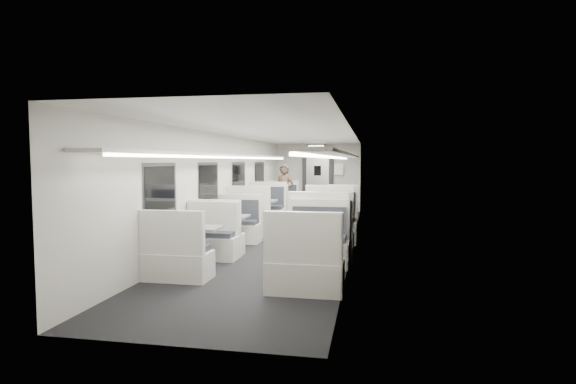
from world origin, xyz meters
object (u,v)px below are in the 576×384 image
at_px(booth_left_b, 258,215).
at_px(vestibule_door, 318,182).
at_px(booth_left_a, 277,206).
at_px(booth_left_d, 196,247).
at_px(exit_sign, 316,147).
at_px(booth_right_a, 341,210).
at_px(booth_right_b, 335,218).
at_px(booth_right_d, 312,253).
at_px(booth_left_c, 228,231).
at_px(passenger, 284,193).
at_px(booth_right_c, 326,229).

xyz_separation_m(booth_left_b, vestibule_door, (1.00, 4.68, 0.64)).
xyz_separation_m(booth_left_a, vestibule_door, (1.00, 2.31, 0.66)).
height_order(booth_left_d, exit_sign, exit_sign).
height_order(booth_left_a, exit_sign, exit_sign).
height_order(booth_right_a, booth_right_b, booth_right_b).
height_order(booth_left_a, booth_right_d, booth_left_a).
bearing_deg(booth_right_d, booth_left_b, 114.15).
distance_m(booth_left_c, vestibule_door, 7.24).
bearing_deg(booth_left_a, passenger, -58.57).
relative_size(booth_right_a, booth_right_d, 0.93).
distance_m(booth_right_a, booth_right_d, 6.45).
relative_size(booth_left_c, exit_sign, 3.16).
height_order(booth_left_d, booth_right_a, booth_left_d).
bearing_deg(booth_left_c, booth_left_a, 90.00).
height_order(booth_right_b, vestibule_door, vestibule_door).
relative_size(booth_right_c, passenger, 1.37).
bearing_deg(booth_left_d, booth_left_b, 90.00).
bearing_deg(exit_sign, booth_right_b, -76.96).
height_order(booth_left_b, booth_right_a, booth_left_b).
bearing_deg(booth_right_a, booth_left_c, -114.18).
xyz_separation_m(booth_left_d, booth_right_b, (2.00, 4.06, 0.01)).
xyz_separation_m(booth_right_c, vestibule_door, (-1.00, 6.95, 0.62)).
distance_m(booth_left_a, booth_left_c, 4.83).
bearing_deg(booth_left_d, booth_right_c, 43.77).
distance_m(booth_left_d, booth_right_b, 4.52).
bearing_deg(booth_left_d, booth_left_c, 90.00).
relative_size(booth_left_c, booth_right_a, 1.00).
height_order(booth_left_c, booth_right_b, booth_right_b).
bearing_deg(booth_right_a, booth_right_c, -90.00).
distance_m(booth_left_d, booth_right_d, 2.02).
bearing_deg(booth_left_a, booth_right_c, -66.67).
relative_size(booth_right_d, vestibule_door, 1.01).
relative_size(booth_left_b, exit_sign, 3.65).
bearing_deg(booth_left_c, booth_right_c, 5.42).
bearing_deg(passenger, booth_right_a, 20.76).
bearing_deg(exit_sign, booth_left_b, -103.43).
relative_size(booth_left_c, booth_right_b, 0.95).
xyz_separation_m(booth_left_a, passenger, (0.33, -0.55, 0.47)).
xyz_separation_m(booth_left_c, exit_sign, (1.00, 6.65, 1.93)).
distance_m(booth_right_a, booth_right_c, 4.26).
bearing_deg(exit_sign, passenger, -105.69).
xyz_separation_m(booth_left_b, exit_sign, (1.00, 4.19, 1.88)).
bearing_deg(booth_right_a, booth_left_b, -135.10).
relative_size(booth_right_d, exit_sign, 3.42).
bearing_deg(exit_sign, booth_right_c, -81.20).
relative_size(booth_left_b, booth_right_b, 1.10).
bearing_deg(booth_right_d, vestibule_door, 96.25).
xyz_separation_m(booth_left_c, booth_left_d, (0.00, -1.73, 0.01)).
height_order(booth_left_d, booth_right_c, booth_right_c).
bearing_deg(passenger, exit_sign, 89.13).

